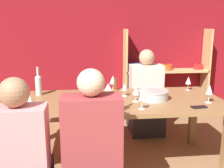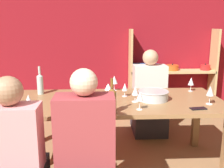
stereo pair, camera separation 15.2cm
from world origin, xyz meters
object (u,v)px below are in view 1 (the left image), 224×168
object	(u,v)px
shelf_unit	(162,86)
dining_table	(113,107)
wine_glass_white_b	(188,81)
wine_glass_red_b	(108,87)
wine_glass_empty_b	(30,101)
wine_bottle_green	(115,100)
wine_glass_white_a	(136,91)
mixing_bowl	(153,94)
wine_glass_red_c	(142,96)
wine_glass_white_c	(113,80)
wine_glass_empty_a	(95,95)
wine_glass_white_d	(125,87)
wine_glass_red_a	(209,90)
cell_phone	(199,107)
person_far_a	(145,102)
wine_bottle_dark	(38,84)

from	to	relation	value
shelf_unit	dining_table	size ratio (longest dim) A/B	0.63
wine_glass_white_b	wine_glass_red_b	distance (m)	1.01
wine_glass_red_b	wine_glass_empty_b	distance (m)	0.88
wine_bottle_green	wine_glass_red_b	xyz separation A→B (m)	(-0.01, 0.54, -0.01)
wine_glass_white_a	mixing_bowl	bearing A→B (deg)	16.66
wine_glass_white_a	wine_glass_empty_b	bearing A→B (deg)	-164.89
shelf_unit	wine_glass_red_c	xyz separation A→B (m)	(-0.82, -2.01, 0.39)
wine_glass_white_c	wine_glass_empty_a	bearing A→B (deg)	-110.85
dining_table	wine_glass_white_d	distance (m)	0.27
wine_glass_white_c	wine_glass_white_a	bearing A→B (deg)	-69.00
wine_bottle_green	wine_glass_white_d	xyz separation A→B (m)	(0.17, 0.55, -0.02)
dining_table	wine_glass_white_a	xyz separation A→B (m)	(0.23, -0.08, 0.19)
wine_glass_white_b	wine_glass_white_d	world-z (taller)	wine_glass_white_b
wine_glass_red_a	wine_glass_empty_b	world-z (taller)	wine_glass_red_a
wine_glass_empty_b	wine_glass_red_c	xyz separation A→B (m)	(1.01, 0.01, 0.00)
wine_glass_empty_a	wine_glass_white_c	world-z (taller)	wine_glass_white_c
mixing_bowl	cell_phone	distance (m)	0.49
mixing_bowl	wine_glass_red_a	size ratio (longest dim) A/B	1.76
shelf_unit	wine_glass_empty_b	size ratio (longest dim) A/B	8.90
wine_glass_empty_b	person_far_a	bearing A→B (deg)	42.61
wine_glass_empty_b	cell_phone	bearing A→B (deg)	0.13
cell_phone	wine_bottle_dark	bearing A→B (deg)	158.42
wine_glass_white_c	wine_glass_empty_b	xyz separation A→B (m)	(-0.82, -0.76, -0.01)
shelf_unit	wine_bottle_green	size ratio (longest dim) A/B	4.58
dining_table	wine_bottle_dark	distance (m)	0.88
wine_bottle_green	wine_bottle_dark	xyz separation A→B (m)	(-0.78, 0.70, 0.00)
wine_bottle_dark	shelf_unit	bearing A→B (deg)	36.54
wine_glass_empty_b	wine_glass_white_b	bearing A→B (deg)	21.29
shelf_unit	wine_glass_red_c	world-z (taller)	shelf_unit
shelf_unit	wine_glass_white_b	xyz separation A→B (m)	(-0.10, -1.34, 0.38)
dining_table	wine_glass_empty_a	bearing A→B (deg)	-131.40
wine_glass_white_a	wine_glass_empty_b	world-z (taller)	same
wine_glass_red_a	cell_phone	distance (m)	0.26
wine_bottle_dark	wine_glass_white_c	size ratio (longest dim) A/B	1.76
mixing_bowl	person_far_a	bearing A→B (deg)	81.15
wine_bottle_green	cell_phone	size ratio (longest dim) A/B	2.03
wine_glass_white_d	cell_phone	distance (m)	0.82
wine_bottle_green	cell_phone	distance (m)	0.83
shelf_unit	dining_table	distance (m)	1.98
wine_glass_empty_a	wine_glass_white_c	size ratio (longest dim) A/B	0.94
wine_bottle_dark	wine_glass_red_c	xyz separation A→B (m)	(1.05, -0.62, -0.00)
dining_table	cell_phone	distance (m)	0.87
shelf_unit	person_far_a	world-z (taller)	shelf_unit
mixing_bowl	wine_glass_white_c	world-z (taller)	wine_glass_white_c
wine_glass_empty_b	wine_glass_white_d	xyz separation A→B (m)	(0.92, 0.49, -0.02)
shelf_unit	cell_phone	xyz separation A→B (m)	(-0.26, -2.02, 0.27)
shelf_unit	wine_glass_white_d	distance (m)	1.82
shelf_unit	wine_glass_white_d	bearing A→B (deg)	-120.73
wine_glass_red_a	wine_bottle_green	bearing A→B (deg)	-167.66
shelf_unit	wine_bottle_dark	size ratio (longest dim) A/B	4.56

